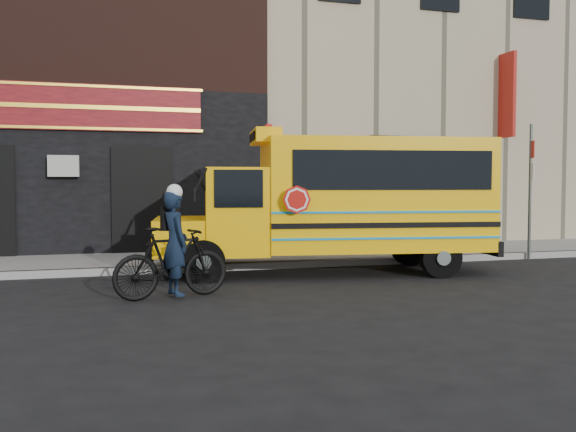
% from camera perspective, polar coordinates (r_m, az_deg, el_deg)
% --- Properties ---
extents(ground, '(120.00, 120.00, 0.00)m').
position_cam_1_polar(ground, '(11.67, 5.05, -6.20)').
color(ground, black).
rests_on(ground, ground).
extents(curb, '(40.00, 0.20, 0.15)m').
position_cam_1_polar(curb, '(14.08, 1.13, -4.30)').
color(curb, gray).
rests_on(curb, ground).
extents(sidewalk, '(40.00, 3.00, 0.15)m').
position_cam_1_polar(sidewalk, '(15.51, -0.57, -3.62)').
color(sidewalk, slate).
rests_on(sidewalk, ground).
extents(building, '(20.00, 10.70, 12.00)m').
position_cam_1_polar(building, '(21.99, -5.43, 14.17)').
color(building, tan).
rests_on(building, sidewalk).
extents(school_bus, '(7.15, 3.17, 2.92)m').
position_cam_1_polar(school_bus, '(13.23, 4.79, 1.46)').
color(school_bus, black).
rests_on(school_bus, ground).
extents(sign_pole, '(0.11, 0.28, 3.26)m').
position_cam_1_polar(sign_pole, '(16.46, 20.74, 2.57)').
color(sign_pole, '#424945').
rests_on(sign_pole, ground).
extents(bicycle, '(1.99, 0.97, 1.15)m').
position_cam_1_polar(bicycle, '(10.49, -10.32, -4.09)').
color(bicycle, black).
rests_on(bicycle, ground).
extents(cyclist, '(0.56, 0.70, 1.68)m').
position_cam_1_polar(cyclist, '(10.46, -10.02, -2.66)').
color(cyclist, black).
rests_on(cyclist, ground).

